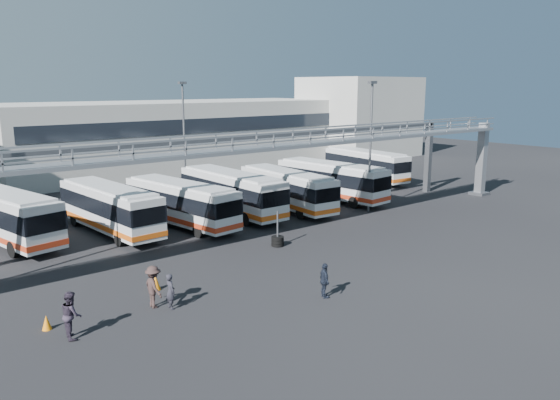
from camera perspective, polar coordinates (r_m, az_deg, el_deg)
ground at (r=31.28m, az=4.16°, el=-6.54°), size 140.00×140.00×0.00m
gantry at (r=34.45m, az=-2.46°, el=4.59°), size 51.40×5.15×7.10m
warehouse at (r=68.01m, az=-10.76°, el=6.72°), size 42.00×14.00×8.00m
building_right at (r=79.38m, az=8.26°, el=8.60°), size 14.00×12.00×11.00m
light_pole_mid at (r=43.41m, az=9.44°, el=6.25°), size 0.70×0.35×10.21m
light_pole_back at (r=50.06m, az=-10.00°, el=6.95°), size 0.70×0.35×10.21m
bus_2 at (r=38.80m, az=-26.95°, el=-1.34°), size 4.60×11.36×3.36m
bus_3 at (r=38.73m, az=-17.37°, el=-0.70°), size 3.10×10.82×3.25m
bus_4 at (r=39.35m, az=-10.33°, el=-0.21°), size 3.69×10.69×3.18m
bus_5 at (r=42.28m, az=-5.11°, el=0.91°), size 2.63×11.08×3.36m
bus_6 at (r=43.95m, az=0.72°, el=1.24°), size 3.30×10.61×3.17m
bus_7 at (r=47.81m, az=5.36°, el=2.14°), size 3.34×11.04×3.30m
bus_9 at (r=58.04m, az=8.94°, el=3.72°), size 3.52×10.77×3.21m
pedestrian_a at (r=25.28m, az=-11.38°, el=-9.34°), size 0.44×0.63×1.64m
pedestrian_b at (r=23.59m, az=-20.97°, el=-11.12°), size 0.86×1.03×1.93m
pedestrian_c at (r=25.53m, az=-13.08°, el=-8.82°), size 0.74×1.27×1.95m
pedestrian_d at (r=26.09m, az=4.68°, el=-8.39°), size 0.77×1.07×1.69m
cone_left at (r=24.93m, az=-23.21°, el=-11.68°), size 0.44×0.44×0.62m
cone_right at (r=27.78m, az=-12.86°, el=-8.41°), size 0.48×0.48×0.75m
tire_stack at (r=34.21m, az=-0.26°, el=-4.22°), size 0.79×0.79×2.25m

